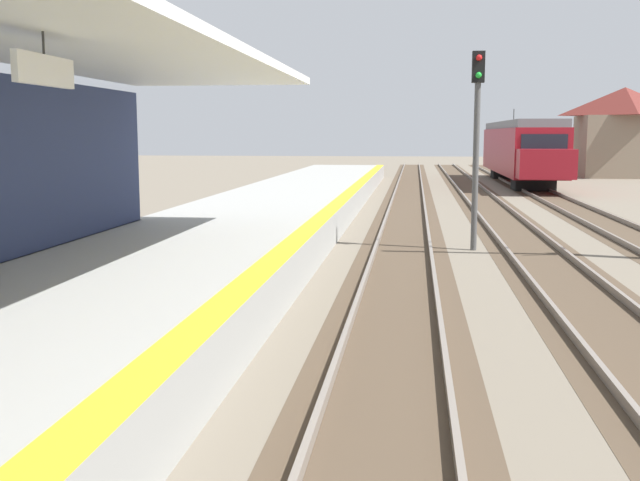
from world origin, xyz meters
The scene contains 6 objects.
station_platform centered at (-2.50, 16.00, 0.45)m, with size 5.00×80.00×0.91m.
track_pair_nearest_platform centered at (1.90, 20.00, 0.05)m, with size 2.34×120.00×0.16m.
track_pair_middle centered at (5.30, 20.00, 0.05)m, with size 2.34×120.00×0.16m.
approaching_train centered at (8.70, 50.24, 2.18)m, with size 2.93×19.60×4.76m.
rail_signal_post centered at (3.77, 21.92, 3.19)m, with size 0.32×0.34×5.20m.
distant_trackside_house centered at (16.99, 58.89, 3.34)m, with size 6.60×5.28×6.40m.
Camera 1 is at (2.17, 1.39, 3.07)m, focal length 42.85 mm.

